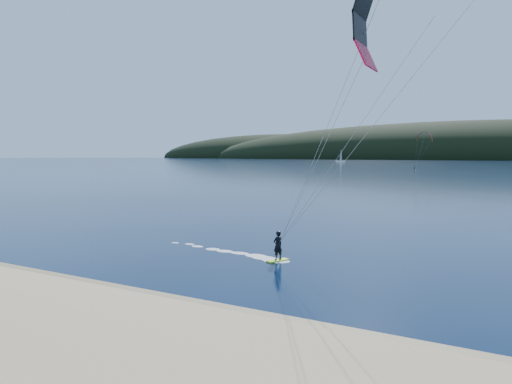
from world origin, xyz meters
TOP-DOWN VIEW (x-y plane):
  - ground at (0.00, 0.00)m, footprint 1800.00×1800.00m
  - wet_sand at (0.00, 4.50)m, footprint 220.00×2.50m
  - headland at (0.63, 745.28)m, footprint 1200.00×310.00m
  - kitesurfer_near at (11.23, 11.71)m, footprint 24.71×6.63m
  - kitesurfer_far at (-18.22, 194.81)m, footprint 8.06×5.23m
  - sailboat at (-124.47, 400.77)m, footprint 8.48×5.41m

SIDE VIEW (x-z plane):
  - ground at x=0.00m, z-range 0.00..0.00m
  - headland at x=0.63m, z-range -70.00..70.00m
  - wet_sand at x=0.00m, z-range 0.00..0.10m
  - sailboat at x=-124.47m, z-range -5.11..6.87m
  - kitesurfer_near at x=11.23m, z-range 4.29..21.84m
  - kitesurfer_far at x=-18.22m, z-range 5.54..20.63m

